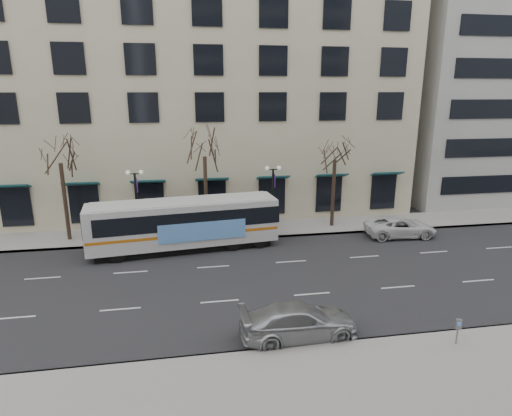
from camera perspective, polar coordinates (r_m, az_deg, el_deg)
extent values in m
plane|color=black|center=(24.97, -5.34, -9.87)|extent=(160.00, 160.00, 0.00)
cube|color=gray|center=(33.90, 1.92, -2.75)|extent=(80.00, 4.00, 0.15)
cube|color=#BBB18F|center=(43.57, -10.75, 16.96)|extent=(40.00, 20.00, 24.00)
cube|color=#999993|center=(55.37, 29.80, 20.64)|extent=(25.00, 20.00, 35.00)
cylinder|color=black|center=(33.39, -24.07, 0.60)|extent=(0.28, 0.28, 5.74)
cylinder|color=black|center=(32.30, -6.69, 1.59)|extent=(0.28, 0.28, 5.95)
cylinder|color=black|center=(34.31, 10.25, 1.85)|extent=(0.28, 0.28, 5.46)
cylinder|color=black|center=(31.99, -15.57, 0.11)|extent=(0.16, 0.16, 5.00)
cylinder|color=black|center=(32.67, -15.28, -3.87)|extent=(0.36, 0.36, 0.30)
cube|color=black|center=(31.46, -15.89, 4.41)|extent=(0.90, 0.06, 0.06)
sphere|color=silver|center=(31.50, -16.72, 4.55)|extent=(0.32, 0.32, 0.32)
sphere|color=silver|center=(31.40, -15.09, 4.63)|extent=(0.32, 0.32, 0.32)
cube|color=#4A1E73|center=(31.61, -15.56, 2.91)|extent=(0.04, 0.45, 1.00)
cylinder|color=black|center=(32.46, 2.24, 0.89)|extent=(0.16, 0.16, 5.00)
cylinder|color=black|center=(33.13, 2.20, -3.05)|extent=(0.36, 0.36, 0.30)
cube|color=black|center=(31.93, 2.29, 5.15)|extent=(0.90, 0.06, 0.06)
sphere|color=silver|center=(31.83, 1.50, 5.30)|extent=(0.32, 0.32, 0.32)
sphere|color=silver|center=(32.01, 3.08, 5.34)|extent=(0.32, 0.32, 0.32)
cube|color=#4A1E73|center=(32.12, 2.48, 3.66)|extent=(0.04, 0.45, 1.00)
cube|color=silver|center=(29.62, -9.60, -1.89)|extent=(12.95, 4.18, 2.91)
cube|color=black|center=(30.14, -9.47, -4.88)|extent=(11.90, 3.74, 0.48)
cube|color=black|center=(29.52, -9.03, -1.01)|extent=(12.45, 4.17, 1.17)
cube|color=#C36712|center=(29.77, -9.56, -2.82)|extent=(12.83, 4.20, 0.19)
cube|color=#619DEC|center=(28.51, -7.12, -3.10)|extent=(5.80, 0.72, 1.27)
cube|color=silver|center=(29.22, -9.73, 0.90)|extent=(12.29, 3.84, 0.08)
cylinder|color=black|center=(28.80, -18.05, -5.92)|extent=(1.09, 0.42, 1.06)
cylinder|color=black|center=(31.10, -17.95, -4.33)|extent=(1.09, 0.42, 1.06)
cylinder|color=black|center=(29.42, -3.02, -4.70)|extent=(1.09, 0.42, 1.06)
cylinder|color=black|center=(31.67, -4.03, -3.23)|extent=(1.09, 0.42, 1.06)
cylinder|color=black|center=(29.88, 0.55, -4.35)|extent=(1.09, 0.42, 1.06)
cylinder|color=black|center=(32.10, -0.70, -2.94)|extent=(1.09, 0.42, 1.06)
imported|color=#B3B6BB|center=(19.66, 5.74, -14.81)|extent=(5.35, 2.33, 1.53)
imported|color=silver|center=(33.89, 18.69, -2.42)|extent=(5.38, 2.73, 1.46)
cylinder|color=slate|center=(20.89, 25.23, -15.08)|extent=(0.07, 0.07, 0.79)
cube|color=slate|center=(20.64, 25.40, -13.81)|extent=(0.29, 0.24, 0.44)
cube|color=blue|center=(20.58, 25.60, -13.74)|extent=(0.12, 0.06, 0.16)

